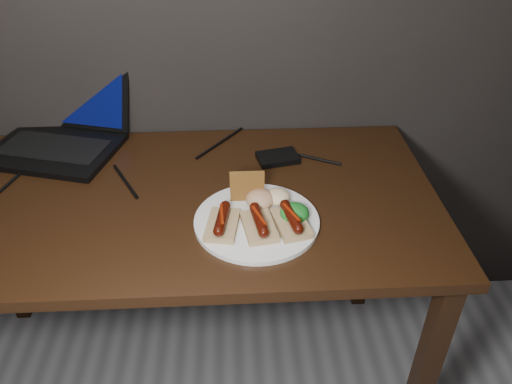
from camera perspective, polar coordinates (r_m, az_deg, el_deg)
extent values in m
cube|color=black|center=(1.32, -10.06, -0.99)|extent=(1.40, 0.70, 0.03)
cube|color=black|center=(1.45, 18.55, -19.41)|extent=(0.05, 0.05, 0.72)
cube|color=black|center=(1.84, 12.72, -4.25)|extent=(0.05, 0.05, 0.72)
cube|color=black|center=(1.58, -22.06, 4.46)|extent=(0.41, 0.34, 0.02)
cube|color=black|center=(1.58, -22.15, 4.78)|extent=(0.33, 0.22, 0.00)
cube|color=black|center=(1.65, -20.01, 11.08)|extent=(0.36, 0.18, 0.23)
cube|color=#0B0644|center=(1.65, -20.01, 11.08)|extent=(0.33, 0.16, 0.20)
cube|color=black|center=(1.43, 2.50, 3.94)|extent=(0.13, 0.10, 0.02)
cylinder|color=black|center=(1.38, -14.72, 1.22)|extent=(0.09, 0.16, 0.01)
cylinder|color=black|center=(1.52, -4.16, 5.63)|extent=(0.14, 0.18, 0.01)
cylinder|color=black|center=(1.44, 7.05, 3.75)|extent=(0.13, 0.07, 0.01)
cylinder|color=black|center=(1.47, -26.86, 0.42)|extent=(0.06, 0.19, 0.01)
cylinder|color=white|center=(1.20, 0.08, -3.33)|extent=(0.34, 0.34, 0.01)
cube|color=tan|center=(1.16, -3.87, -3.79)|extent=(0.09, 0.12, 0.02)
cylinder|color=#450D04|center=(1.15, -3.91, -3.00)|extent=(0.04, 0.10, 0.02)
sphere|color=#450D04|center=(1.12, -4.31, -4.50)|extent=(0.03, 0.02, 0.02)
sphere|color=#450D04|center=(1.19, -3.53, -1.59)|extent=(0.03, 0.02, 0.02)
cylinder|color=maroon|center=(1.14, -3.93, -2.51)|extent=(0.01, 0.07, 0.01)
cube|color=tan|center=(1.16, 0.34, -3.97)|extent=(0.09, 0.12, 0.02)
cylinder|color=#450D04|center=(1.14, 0.34, -3.17)|extent=(0.04, 0.10, 0.02)
sphere|color=#450D04|center=(1.11, 0.89, -4.66)|extent=(0.03, 0.02, 0.02)
sphere|color=#450D04|center=(1.18, -0.17, -1.77)|extent=(0.03, 0.02, 0.02)
cylinder|color=maroon|center=(1.14, 0.35, -2.68)|extent=(0.03, 0.07, 0.01)
cube|color=tan|center=(1.17, 4.03, -3.60)|extent=(0.09, 0.13, 0.02)
cylinder|color=#450D04|center=(1.16, 4.07, -2.81)|extent=(0.05, 0.10, 0.02)
sphere|color=#450D04|center=(1.12, 4.86, -4.24)|extent=(0.03, 0.02, 0.02)
sphere|color=#450D04|center=(1.19, 3.32, -1.45)|extent=(0.03, 0.02, 0.02)
cylinder|color=maroon|center=(1.15, 4.09, -2.32)|extent=(0.04, 0.07, 0.01)
cube|color=olive|center=(1.23, -1.02, 0.67)|extent=(0.09, 0.01, 0.08)
ellipsoid|color=#115818|center=(1.18, 4.42, -2.38)|extent=(0.07, 0.07, 0.04)
ellipsoid|color=maroon|center=(1.22, 0.49, -0.80)|extent=(0.07, 0.07, 0.04)
ellipsoid|color=white|center=(1.24, 2.43, -0.56)|extent=(0.06, 0.06, 0.04)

